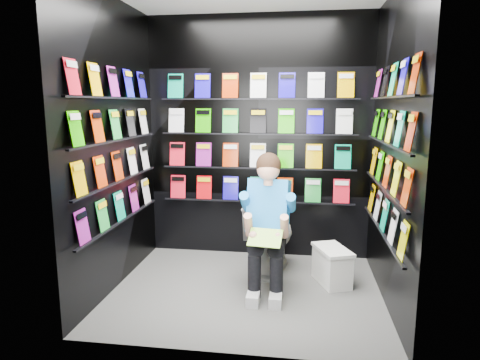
# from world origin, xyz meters

# --- Properties ---
(floor) EXTENTS (2.40, 2.40, 0.00)m
(floor) POSITION_xyz_m (0.00, 0.00, 0.00)
(floor) COLOR #5B5B59
(floor) RESTS_ON ground
(wall_back) EXTENTS (2.40, 0.04, 2.60)m
(wall_back) POSITION_xyz_m (0.00, 1.00, 1.30)
(wall_back) COLOR black
(wall_back) RESTS_ON floor
(wall_front) EXTENTS (2.40, 0.04, 2.60)m
(wall_front) POSITION_xyz_m (0.00, -1.00, 1.30)
(wall_front) COLOR black
(wall_front) RESTS_ON floor
(wall_left) EXTENTS (0.04, 2.00, 2.60)m
(wall_left) POSITION_xyz_m (-1.20, 0.00, 1.30)
(wall_left) COLOR black
(wall_left) RESTS_ON floor
(wall_right) EXTENTS (0.04, 2.00, 2.60)m
(wall_right) POSITION_xyz_m (1.20, 0.00, 1.30)
(wall_right) COLOR black
(wall_right) RESTS_ON floor
(comics_back) EXTENTS (2.10, 0.06, 1.37)m
(comics_back) POSITION_xyz_m (0.00, 0.97, 1.31)
(comics_back) COLOR #F81A31
(comics_back) RESTS_ON wall_back
(comics_left) EXTENTS (0.06, 1.70, 1.37)m
(comics_left) POSITION_xyz_m (-1.17, 0.00, 1.31)
(comics_left) COLOR #F81A31
(comics_left) RESTS_ON wall_left
(comics_right) EXTENTS (0.06, 1.70, 1.37)m
(comics_right) POSITION_xyz_m (1.17, 0.00, 1.31)
(comics_right) COLOR #F81A31
(comics_right) RESTS_ON wall_right
(toilet) EXTENTS (0.52, 0.80, 0.73)m
(toilet) POSITION_xyz_m (0.19, 0.50, 0.37)
(toilet) COLOR white
(toilet) RESTS_ON floor
(longbox) EXTENTS (0.37, 0.47, 0.31)m
(longbox) POSITION_xyz_m (0.78, 0.28, 0.16)
(longbox) COLOR white
(longbox) RESTS_ON floor
(longbox_lid) EXTENTS (0.39, 0.50, 0.03)m
(longbox_lid) POSITION_xyz_m (0.78, 0.28, 0.33)
(longbox_lid) COLOR white
(longbox_lid) RESTS_ON longbox
(reader) EXTENTS (0.59, 0.78, 1.33)m
(reader) POSITION_xyz_m (0.19, 0.12, 0.75)
(reader) COLOR blue
(reader) RESTS_ON toilet
(held_comic) EXTENTS (0.30, 0.20, 0.12)m
(held_comic) POSITION_xyz_m (0.19, -0.23, 0.58)
(held_comic) COLOR green
(held_comic) RESTS_ON reader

